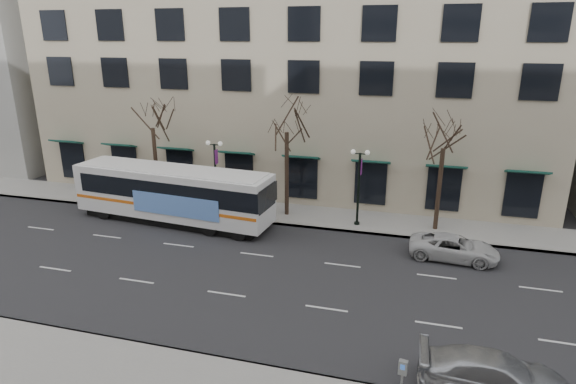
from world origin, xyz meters
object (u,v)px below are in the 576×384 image
(tree_far_mid, at_px, (287,118))
(pay_station, at_px, (403,370))
(tree_far_left, at_px, (152,115))
(white_pickup, at_px, (454,248))
(lamp_post_right, at_px, (359,184))
(city_bus, at_px, (174,193))
(lamp_post_left, at_px, (216,173))
(silver_car, at_px, (494,375))
(tree_far_right, at_px, (445,133))

(tree_far_mid, height_order, pay_station, tree_far_mid)
(tree_far_left, distance_m, pay_station, 25.22)
(pay_station, bearing_deg, white_pickup, 88.07)
(white_pickup, bearing_deg, lamp_post_right, 64.26)
(lamp_post_right, distance_m, city_bus, 12.29)
(lamp_post_left, distance_m, lamp_post_right, 10.00)
(silver_car, xyz_separation_m, white_pickup, (-0.80, 11.00, -0.08))
(tree_far_right, bearing_deg, pay_station, -94.94)
(silver_car, bearing_deg, tree_far_right, 5.31)
(tree_far_right, xyz_separation_m, white_pickup, (0.92, -4.00, -5.74))
(tree_far_mid, bearing_deg, city_bus, -156.74)
(tree_far_left, height_order, white_pickup, tree_far_left)
(white_pickup, bearing_deg, tree_far_right, 17.15)
(lamp_post_left, xyz_separation_m, pay_station, (13.60, -15.50, -1.79))
(tree_far_mid, bearing_deg, pay_station, -61.87)
(tree_far_left, xyz_separation_m, city_bus, (2.99, -3.01, -4.65))
(lamp_post_right, relative_size, white_pickup, 1.06)
(tree_far_left, relative_size, city_bus, 0.59)
(tree_far_mid, height_order, city_bus, tree_far_mid)
(tree_far_mid, distance_m, white_pickup, 13.19)
(pay_station, bearing_deg, tree_far_left, 148.03)
(pay_station, bearing_deg, silver_car, 28.35)
(tree_far_left, bearing_deg, city_bus, -45.25)
(city_bus, bearing_deg, white_pickup, 2.21)
(tree_far_mid, distance_m, city_bus, 9.05)
(tree_far_right, height_order, city_bus, tree_far_right)
(lamp_post_left, height_order, pay_station, lamp_post_left)
(lamp_post_right, height_order, city_bus, lamp_post_right)
(tree_far_left, bearing_deg, white_pickup, -10.82)
(white_pickup, bearing_deg, tree_far_left, 83.33)
(tree_far_mid, height_order, tree_far_right, tree_far_mid)
(lamp_post_right, height_order, pay_station, lamp_post_right)
(tree_far_mid, bearing_deg, white_pickup, -20.11)
(silver_car, bearing_deg, pay_station, 108.19)
(tree_far_left, relative_size, lamp_post_right, 1.60)
(tree_far_left, relative_size, tree_far_mid, 0.98)
(tree_far_mid, xyz_separation_m, lamp_post_left, (-4.99, -0.60, -3.96))
(city_bus, distance_m, pay_station, 20.40)
(tree_far_left, height_order, lamp_post_right, tree_far_left)
(tree_far_right, relative_size, pay_station, 5.81)
(white_pickup, bearing_deg, pay_station, 173.32)
(lamp_post_left, bearing_deg, white_pickup, -12.06)
(city_bus, height_order, pay_station, city_bus)
(tree_far_left, bearing_deg, lamp_post_left, -6.83)
(lamp_post_left, xyz_separation_m, silver_car, (16.72, -14.40, -2.19))
(city_bus, bearing_deg, tree_far_left, 140.10)
(tree_far_right, relative_size, city_bus, 0.57)
(tree_far_left, height_order, lamp_post_left, tree_far_left)
(tree_far_left, height_order, tree_far_mid, tree_far_mid)
(tree_far_left, distance_m, tree_far_right, 20.00)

